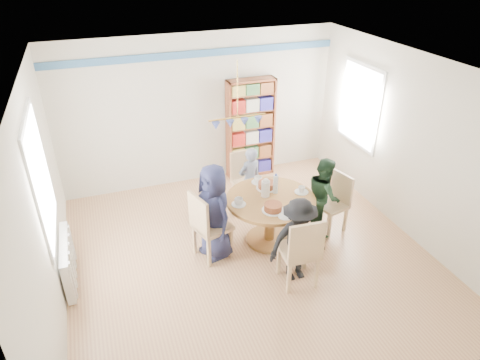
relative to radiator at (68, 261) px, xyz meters
name	(u,v)px	position (x,y,z in m)	size (l,w,h in m)	color
ground	(249,256)	(2.42, -0.30, -0.35)	(5.00, 5.00, 0.00)	tan
room_shell	(211,131)	(2.16, 0.57, 1.30)	(5.00, 5.00, 5.00)	white
radiator	(68,261)	(0.00, 0.00, 0.00)	(0.12, 1.00, 0.60)	silver
dining_table	(270,209)	(2.83, -0.05, 0.21)	(1.30, 1.30, 0.75)	brown
chair_left	(207,224)	(1.85, -0.11, 0.23)	(0.58, 0.58, 1.05)	tan
chair_right	(335,200)	(3.91, -0.09, 0.16)	(0.50, 0.50, 0.94)	tan
chair_far	(245,177)	(2.83, 1.00, 0.19)	(0.49, 0.49, 0.99)	tan
chair_near	(302,250)	(2.82, -1.07, 0.23)	(0.50, 0.50, 1.06)	tan
person_left	(214,212)	(1.98, -0.06, 0.36)	(0.70, 0.45, 1.43)	#1C1F3D
person_right	(324,195)	(3.71, -0.05, 0.27)	(0.60, 0.47, 1.23)	#19331F
person_far	(250,180)	(2.86, 0.85, 0.22)	(0.41, 0.27, 1.14)	gray
person_near	(298,240)	(2.85, -0.92, 0.26)	(0.79, 0.45, 1.22)	black
bookshelf	(250,130)	(3.32, 2.04, 0.57)	(0.89, 0.27, 1.87)	brown
tableware	(269,194)	(2.81, -0.03, 0.47)	(1.19, 1.19, 0.31)	white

